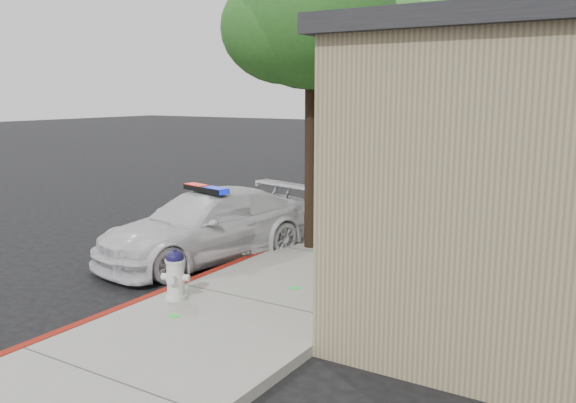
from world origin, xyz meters
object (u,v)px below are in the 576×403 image
Objects in this scene: fire_hydrant at (175,274)px; street_tree_mid at (404,53)px; street_tree_near at (312,25)px; police_car at (207,225)px; street_tree_far at (452,45)px.

street_tree_mid reaches higher than fire_hydrant.
street_tree_near reaches higher than street_tree_mid.
fire_hydrant is (1.41, -2.48, -0.14)m from police_car.
street_tree_far reaches higher than street_tree_mid.
street_tree_mid is (-0.01, 4.99, -0.27)m from street_tree_near.
street_tree_near is at bearing 65.50° from fire_hydrant.
street_tree_near is at bearing 54.84° from police_car.
street_tree_far reaches higher than fire_hydrant.
street_tree_near is at bearing -89.89° from street_tree_mid.
street_tree_mid is (1.60, 6.42, 3.70)m from police_car.
street_tree_far is (0.46, 2.76, 0.36)m from street_tree_mid.
police_car is 4.51m from street_tree_near.
police_car is at bearing 98.09° from fire_hydrant.
street_tree_near is (0.20, 3.91, 4.11)m from fire_hydrant.
street_tree_near reaches higher than police_car.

